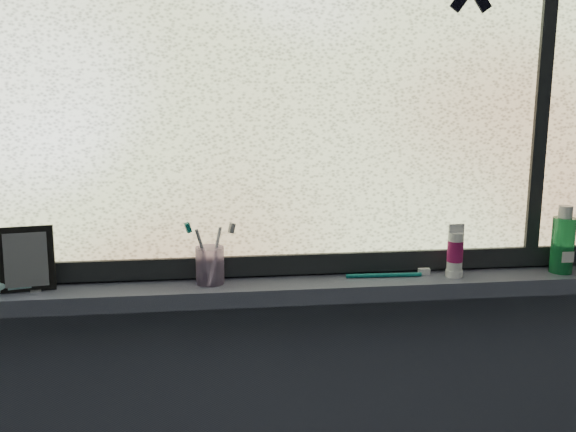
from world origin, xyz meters
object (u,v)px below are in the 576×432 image
Objects in this scene: mouthwash_bottle at (563,239)px; cream_tube at (455,249)px; toothbrush_cup at (210,265)px; vanity_mirror at (27,259)px.

cream_tube is (-0.28, -0.00, -0.01)m from mouthwash_bottle.
toothbrush_cup is at bearing 178.13° from cream_tube.
mouthwash_bottle reaches higher than cream_tube.
vanity_mirror is 1.02m from cream_tube.
vanity_mirror is 1.06× the size of mouthwash_bottle.
mouthwash_bottle is (1.31, -0.02, 0.01)m from vanity_mirror.
vanity_mirror is 1.68× the size of toothbrush_cup.
vanity_mirror reaches higher than toothbrush_cup.
mouthwash_bottle reaches higher than vanity_mirror.
toothbrush_cup is 0.93× the size of cream_tube.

